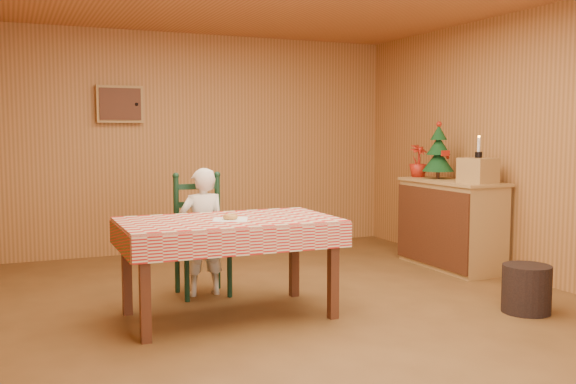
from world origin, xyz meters
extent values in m
plane|color=brown|center=(0.00, 0.00, 0.00)|extent=(6.00, 6.00, 0.00)
cube|color=#B0773F|center=(0.00, 3.00, 1.30)|extent=(5.00, 0.10, 2.60)
cube|color=#B0773F|center=(2.50, 0.00, 1.30)|extent=(0.10, 6.00, 2.60)
cube|color=tan|center=(-0.90, 2.94, 1.75)|extent=(0.52, 0.08, 0.42)
cube|color=#522816|center=(-0.90, 2.90, 1.75)|extent=(0.46, 0.02, 0.36)
sphere|color=black|center=(-0.72, 2.88, 1.75)|extent=(0.04, 0.04, 0.04)
cube|color=#522816|center=(-0.54, 0.11, 0.72)|extent=(1.60, 0.90, 0.06)
cube|color=#522816|center=(-1.26, -0.26, 0.34)|extent=(0.07, 0.07, 0.69)
cube|color=#522816|center=(0.18, -0.26, 0.34)|extent=(0.07, 0.07, 0.69)
cube|color=#522816|center=(-1.26, 0.48, 0.34)|extent=(0.07, 0.07, 0.69)
cube|color=#522816|center=(0.18, 0.48, 0.34)|extent=(0.07, 0.07, 0.69)
cube|color=#AE1B17|center=(-0.54, 0.11, 0.76)|extent=(1.64, 0.94, 0.02)
cube|color=#AE1B17|center=(-0.54, -0.36, 0.66)|extent=(1.64, 0.02, 0.18)
cube|color=#AE1B17|center=(-0.54, 0.58, 0.66)|extent=(1.64, 0.02, 0.18)
cube|color=#2B5C2A|center=(-1.36, 0.11, 0.66)|extent=(0.02, 0.94, 0.18)
cube|color=#2B5C2A|center=(0.28, 0.11, 0.66)|extent=(0.02, 0.94, 0.18)
cube|color=black|center=(-0.54, 0.84, 0.43)|extent=(0.44, 0.40, 0.04)
cylinder|color=black|center=(-0.73, 0.67, 0.21)|extent=(0.04, 0.04, 0.41)
cylinder|color=black|center=(-0.35, 0.67, 0.21)|extent=(0.04, 0.04, 0.41)
cylinder|color=black|center=(-0.73, 1.01, 0.21)|extent=(0.04, 0.04, 0.41)
cylinder|color=black|center=(-0.35, 1.01, 0.21)|extent=(0.04, 0.04, 0.41)
cylinder|color=black|center=(-0.73, 1.01, 0.75)|extent=(0.05, 0.05, 0.60)
sphere|color=black|center=(-0.73, 1.01, 1.05)|extent=(0.06, 0.06, 0.06)
cylinder|color=black|center=(-0.35, 1.01, 0.75)|extent=(0.05, 0.05, 0.60)
sphere|color=black|center=(-0.35, 1.01, 1.05)|extent=(0.06, 0.06, 0.06)
cube|color=black|center=(-0.54, 1.01, 0.63)|extent=(0.38, 0.03, 0.05)
cube|color=black|center=(-0.54, 1.01, 0.79)|extent=(0.38, 0.03, 0.05)
cube|color=black|center=(-0.54, 1.01, 0.95)|extent=(0.38, 0.03, 0.05)
imported|color=white|center=(-0.54, 0.84, 0.56)|extent=(0.41, 0.27, 1.12)
cube|color=white|center=(-0.54, 0.06, 0.77)|extent=(0.34, 0.34, 0.00)
torus|color=#B98842|center=(-0.54, 0.06, 0.79)|extent=(0.14, 0.14, 0.04)
cube|color=tan|center=(2.19, 0.91, 0.45)|extent=(0.50, 1.20, 0.90)
cube|color=tan|center=(2.19, 0.91, 0.92)|extent=(0.54, 1.24, 0.03)
cube|color=#522816|center=(1.93, 0.91, 0.45)|extent=(0.02, 1.20, 0.80)
cube|color=tan|center=(2.19, 0.51, 1.06)|extent=(0.35, 0.35, 0.25)
cylinder|color=#522816|center=(2.19, 1.16, 0.97)|extent=(0.04, 0.04, 0.08)
cone|color=#0B3315|center=(2.19, 1.16, 1.13)|extent=(0.34, 0.34, 0.24)
cone|color=#0B3315|center=(2.19, 1.16, 1.29)|extent=(0.26, 0.26, 0.20)
cone|color=#0B3315|center=(2.19, 1.16, 1.43)|extent=(0.18, 0.18, 0.16)
sphere|color=#A41D0F|center=(2.19, 1.16, 1.52)|extent=(0.06, 0.06, 0.06)
cube|color=#A41D0F|center=(2.17, 1.01, 1.21)|extent=(0.10, 0.02, 0.06)
sphere|color=#A41D0F|center=(2.27, 1.10, 1.16)|extent=(0.04, 0.04, 0.04)
sphere|color=#A41D0F|center=(2.12, 1.21, 1.23)|extent=(0.04, 0.04, 0.04)
sphere|color=#A41D0F|center=(2.23, 1.25, 1.33)|extent=(0.04, 0.04, 0.04)
imported|color=#A41D0F|center=(2.14, 1.46, 1.11)|extent=(0.22, 0.22, 0.36)
cylinder|color=black|center=(2.19, 0.51, 1.21)|extent=(0.07, 0.07, 0.06)
cylinder|color=white|center=(2.19, 0.51, 1.31)|extent=(0.03, 0.03, 0.14)
sphere|color=orange|center=(2.19, 0.51, 1.39)|extent=(0.02, 0.02, 0.02)
cylinder|color=black|center=(1.67, -0.72, 0.19)|extent=(0.48, 0.48, 0.38)
camera|label=1|loc=(-2.06, -4.56, 1.44)|focal=40.00mm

